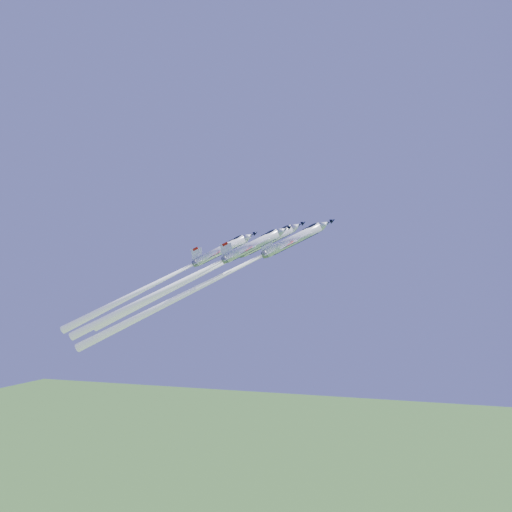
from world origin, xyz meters
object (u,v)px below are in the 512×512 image
(jet_lead, at_px, (210,281))
(jet_right, at_px, (186,279))
(jet_left, at_px, (204,273))
(jet_slot, at_px, (164,279))

(jet_lead, xyz_separation_m, jet_right, (-1.30, -9.49, 0.33))
(jet_lead, bearing_deg, jet_left, -162.15)
(jet_right, bearing_deg, jet_left, 174.40)
(jet_lead, xyz_separation_m, jet_slot, (-9.74, -3.07, 0.54))
(jet_lead, height_order, jet_slot, jet_lead)
(jet_left, relative_size, jet_right, 1.09)
(jet_lead, bearing_deg, jet_right, -24.50)
(jet_lead, distance_m, jet_right, 9.59)
(jet_lead, bearing_deg, jet_slot, -89.25)
(jet_slot, bearing_deg, jet_lead, 90.75)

